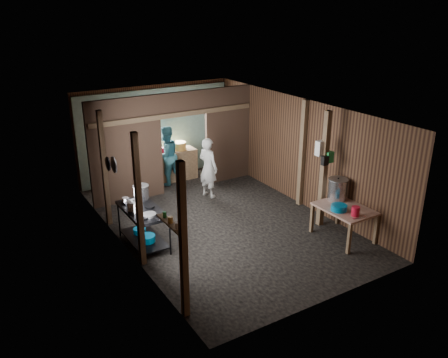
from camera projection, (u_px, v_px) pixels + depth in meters
floor at (219, 221)px, 10.52m from camera, size 4.50×7.00×0.00m
ceiling at (219, 109)px, 9.59m from camera, size 4.50×7.00×0.00m
wall_back at (155, 132)px, 12.84m from camera, size 4.50×0.00×2.60m
wall_front at (333, 231)px, 7.26m from camera, size 4.50×0.00×2.60m
wall_left at (120, 188)px, 8.96m from camera, size 0.00×7.00×2.60m
wall_right at (299, 151)px, 11.15m from camera, size 0.00×7.00×2.60m
partition_left at (126, 151)px, 11.17m from camera, size 1.85×0.10×2.60m
partition_right at (228, 134)px, 12.57m from camera, size 1.35×0.10×2.60m
partition_header at (183, 103)px, 11.57m from camera, size 1.30×0.10×0.60m
turquoise_panel at (156, 134)px, 12.81m from camera, size 4.40×0.06×2.50m
back_counter at (175, 165)px, 12.87m from camera, size 1.20×0.50×0.85m
wall_clock at (164, 110)px, 12.67m from camera, size 0.20×0.03×0.20m
post_left_a at (183, 243)px, 6.92m from camera, size 0.10×0.12×2.60m
post_left_b at (139, 201)px, 8.36m from camera, size 0.10×0.12×2.60m
post_left_c at (104, 169)px, 9.95m from camera, size 0.10×0.12×2.60m
post_right at (302, 154)px, 10.95m from camera, size 0.10×0.12×2.60m
post_free at (324, 170)px, 9.92m from camera, size 0.12×0.12×2.60m
cross_beam at (175, 115)px, 11.50m from camera, size 4.40×0.12×0.12m
pan_lid_big at (114, 165)px, 9.18m from camera, size 0.03×0.34×0.34m
pan_lid_small at (108, 164)px, 9.53m from camera, size 0.03×0.30×0.30m
wall_shelf at (171, 223)px, 7.30m from camera, size 0.14×0.80×0.03m
jar_white at (177, 226)px, 7.08m from camera, size 0.07×0.07×0.10m
jar_yellow at (170, 220)px, 7.28m from camera, size 0.08×0.08×0.10m
jar_green at (165, 215)px, 7.45m from camera, size 0.06×0.06×0.10m
bag_white at (321, 148)px, 9.78m from camera, size 0.22×0.15×0.32m
bag_green at (329, 157)px, 9.79m from camera, size 0.16×0.12×0.24m
bag_black at (325, 161)px, 9.73m from camera, size 0.14×0.10×0.20m
gas_range at (144, 227)px, 9.35m from camera, size 0.71×1.38×0.81m
prep_table at (343, 223)px, 9.67m from camera, size 0.85×1.17×0.69m
stove_pot_large at (141, 193)px, 9.60m from camera, size 0.42×0.42×0.34m
stove_pot_med at (134, 207)px, 9.07m from camera, size 0.33×0.33×0.24m
stove_saucepan at (125, 200)px, 9.49m from camera, size 0.20×0.20×0.10m
frying_pan at (149, 215)px, 8.91m from camera, size 0.34×0.52×0.06m
blue_tub_front at (147, 238)px, 9.28m from camera, size 0.33×0.33×0.13m
blue_tub_back at (140, 231)px, 9.63m from camera, size 0.26×0.26×0.11m
stock_pot at (337, 190)px, 9.88m from camera, size 0.54×0.54×0.49m
wash_basin at (339, 208)px, 9.40m from camera, size 0.44×0.44×0.12m
pink_bucket at (355, 211)px, 9.16m from camera, size 0.21×0.21×0.20m
knife at (359, 218)px, 9.09m from camera, size 0.30×0.10×0.01m
yellow_tub at (179, 146)px, 12.75m from camera, size 0.39×0.39×0.22m
red_cup at (163, 150)px, 12.53m from camera, size 0.12×0.12×0.14m
cook at (208, 168)px, 11.62m from camera, size 0.52×0.65×1.54m
worker_back at (166, 156)px, 12.39m from camera, size 0.91×0.78×1.62m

